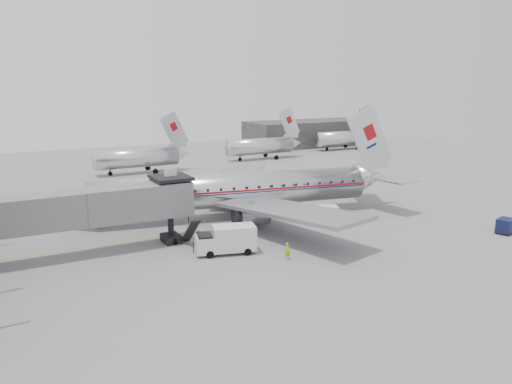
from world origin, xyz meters
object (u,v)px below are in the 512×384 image
at_px(ramp_worker, 288,251).
at_px(baggage_cart_white, 327,214).
at_px(airliner, 240,190).
at_px(service_van, 226,239).
at_px(baggage_cart_navy, 506,226).

bearing_deg(ramp_worker, baggage_cart_white, 35.30).
distance_m(baggage_cart_white, ramp_worker, 12.92).
bearing_deg(baggage_cart_white, airliner, 158.90).
bearing_deg(service_van, airliner, 73.26).
xyz_separation_m(airliner, baggage_cart_navy, (20.64, -18.85, -2.29)).
bearing_deg(baggage_cart_navy, baggage_cart_white, 120.88).
bearing_deg(ramp_worker, baggage_cart_navy, -12.62).
xyz_separation_m(baggage_cart_navy, baggage_cart_white, (-13.40, 12.00, 0.15)).
bearing_deg(service_van, baggage_cart_white, 31.30).
bearing_deg(baggage_cart_navy, airliner, 120.31).
relative_size(service_van, baggage_cart_white, 2.02).
height_order(airliner, baggage_cart_navy, airliner).
height_order(airliner, baggage_cart_white, airliner).
xyz_separation_m(service_van, baggage_cart_white, (14.06, 3.98, -0.35)).
bearing_deg(ramp_worker, service_van, 131.36).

